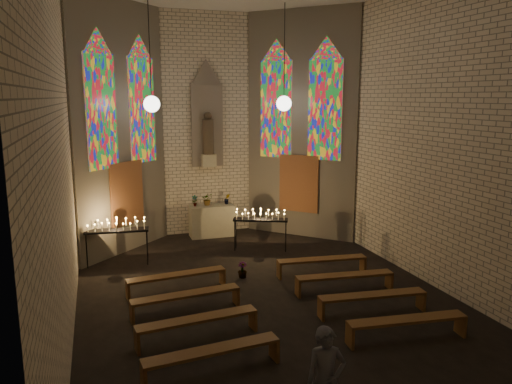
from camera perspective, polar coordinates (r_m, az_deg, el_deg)
floor at (r=11.17m, az=1.39°, el=-12.33°), size 12.00×12.00×0.00m
room at (r=13.52m, az=-3.30°, el=7.94°), size 8.22×12.43×7.00m
altar at (r=16.00m, az=-5.06°, el=-3.29°), size 1.40×0.60×1.00m
flower_vase_left at (r=15.79m, az=-7.02°, el=-0.99°), size 0.21×0.17×0.36m
flower_vase_center at (r=15.89m, az=-5.57°, el=-0.82°), size 0.40×0.36×0.39m
flower_vase_right at (r=16.04m, az=-3.33°, el=-0.78°), size 0.20×0.16×0.34m
aisle_flower_pot at (r=12.43m, az=-1.57°, el=-8.89°), size 0.26×0.26×0.40m
votive_stand_left at (r=13.61m, az=-15.64°, el=-3.90°), size 1.66×0.58×1.20m
votive_stand_right at (r=14.39m, az=0.52°, el=-2.85°), size 1.60×0.93×1.15m
pew_left_0 at (r=11.65m, az=-9.05°, el=-9.59°), size 2.28×0.55×0.43m
pew_right_0 at (r=12.67m, az=7.54°, el=-7.86°), size 2.28×0.55×0.43m
pew_left_1 at (r=10.55m, az=-8.01°, el=-11.80°), size 2.28×0.55×0.43m
pew_right_1 at (r=11.66m, az=10.10°, el=-9.61°), size 2.28×0.55×0.43m
pew_left_2 at (r=9.47m, az=-6.70°, el=-14.51°), size 2.28×0.55×0.43m
pew_right_2 at (r=10.70m, az=13.16°, el=-11.66°), size 2.28×0.55×0.43m
pew_left_3 at (r=8.42m, az=-5.02°, el=-17.89°), size 2.28×0.55×0.43m
pew_right_3 at (r=9.78m, az=16.87°, el=-14.07°), size 2.28×0.55×0.43m
visitor at (r=7.06m, az=7.98°, el=-20.53°), size 0.59×0.44×1.47m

